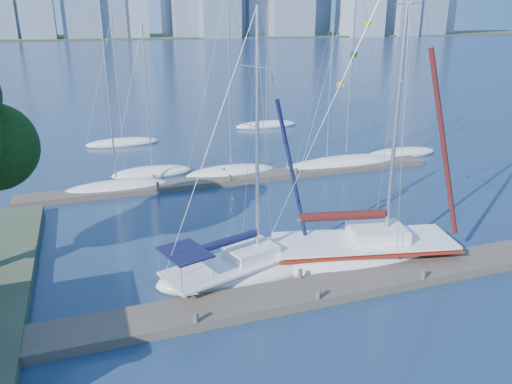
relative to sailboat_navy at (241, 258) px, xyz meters
name	(u,v)px	position (x,y,z in m)	size (l,w,h in m)	color
ground	(308,296)	(2.19, -2.46, -0.98)	(700.00, 700.00, 0.00)	#17294A
near_dock	(309,292)	(2.19, -2.46, -0.78)	(26.00, 2.00, 0.40)	#494136
far_dock	(240,178)	(4.19, 13.54, -0.80)	(30.00, 1.80, 0.36)	#494136
far_shore	(90,37)	(2.19, 317.54, -0.98)	(800.00, 100.00, 1.50)	#38472D
sailboat_navy	(241,258)	(0.00, 0.00, 0.00)	(8.06, 4.67, 12.07)	white
sailboat_maroon	(364,238)	(6.07, -0.28, 0.16)	(9.60, 4.83, 15.24)	white
bg_boat_0	(117,187)	(-4.34, 14.07, -0.73)	(7.06, 2.42, 12.58)	white
bg_boat_1	(152,172)	(-1.58, 16.98, -0.75)	(6.24, 3.88, 11.03)	white
bg_boat_2	(231,172)	(3.91, 14.88, -0.70)	(7.11, 3.53, 13.39)	white
bg_boat_3	(327,165)	(11.45, 14.31, -0.73)	(7.34, 4.86, 11.65)	white
bg_boat_4	(346,163)	(13.13, 14.34, -0.69)	(9.39, 5.00, 15.37)	white
bg_boat_5	(401,153)	(19.16, 15.69, -0.76)	(6.88, 4.47, 10.93)	white
bg_boat_6	(123,142)	(-2.84, 27.33, -0.76)	(6.83, 3.52, 11.52)	white
bg_boat_7	(266,125)	(12.44, 30.56, -0.74)	(6.91, 2.35, 12.82)	white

